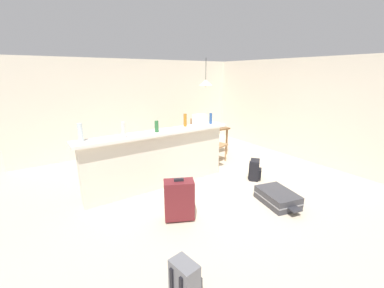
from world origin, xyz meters
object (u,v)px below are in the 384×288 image
bottle_clear (80,133)px  dining_chair_far_side (196,132)px  suitcase_flat_charcoal (278,197)px  pendant_lamp (206,83)px  backpack_grey (185,281)px  backpack_black (255,170)px  bottle_white (123,130)px  suitcase_upright_maroon (179,200)px  dining_table (205,131)px  dining_chair_near_partition (214,141)px  bottle_green (157,126)px  bottle_blue (211,118)px  grocery_bag (200,120)px  bottle_amber (185,120)px

bottle_clear → dining_chair_far_side: size_ratio=0.31×
dining_chair_far_side → suitcase_flat_charcoal: dining_chair_far_side is taller
pendant_lamp → dining_chair_far_side: bearing=81.1°
bottle_clear → backpack_grey: size_ratio=0.69×
bottle_clear → backpack_black: bearing=-15.2°
bottle_white → backpack_black: bottle_white is taller
backpack_grey → suitcase_upright_maroon: size_ratio=0.63×
dining_table → dining_chair_near_partition: dining_chair_near_partition is taller
suitcase_flat_charcoal → backpack_grey: (-2.29, -0.66, 0.09)m
dining_table → backpack_black: bearing=-93.8°
suitcase_upright_maroon → dining_chair_near_partition: bearing=39.9°
bottle_white → dining_table: 2.94m
dining_chair_far_side → suitcase_upright_maroon: bearing=-128.8°
bottle_clear → bottle_white: 0.64m
backpack_black → pendant_lamp: bearing=86.8°
bottle_green → pendant_lamp: 2.34m
bottle_green → backpack_black: bearing=-22.6°
bottle_green → dining_table: bearing=30.4°
bottle_blue → grocery_bag: (-0.27, 0.02, -0.00)m
bottle_green → pendant_lamp: (1.94, 1.11, 0.69)m
backpack_grey → dining_chair_far_side: bearing=53.9°
bottle_blue → dining_chair_near_partition: 1.07m
bottle_blue → suitcase_upright_maroon: (-1.50, -1.17, -0.89)m
bottle_green → dining_chair_far_side: (2.02, 1.66, -0.70)m
bottle_white → backpack_black: (2.47, -0.68, -1.04)m
bottle_blue → backpack_grey: bottle_blue is taller
dining_table → bottle_amber: bearing=-141.0°
bottle_amber → bottle_white: bearing=-171.5°
bottle_white → suitcase_upright_maroon: bearing=-68.5°
bottle_clear → backpack_black: size_ratio=0.69×
bottle_clear → bottle_white: bearing=-14.1°
bottle_white → backpack_grey: 2.49m
bottle_green → bottle_blue: size_ratio=0.92×
bottle_white → bottle_green: 0.64m
grocery_bag → dining_chair_far_side: (1.02, 1.61, -0.70)m
dining_chair_near_partition → dining_chair_far_side: size_ratio=1.00×
bottle_amber → dining_table: (1.27, 1.03, -0.59)m
grocery_bag → dining_chair_far_side: bearing=57.4°
dining_chair_near_partition → backpack_black: size_ratio=2.21×
bottle_amber → dining_chair_near_partition: size_ratio=0.27×
bottle_blue → grocery_bag: bearing=176.7°
bottle_green → suitcase_upright_maroon: (-0.22, -1.13, -0.88)m
bottle_green → dining_chair_near_partition: bottle_green is taller
grocery_bag → backpack_grey: bearing=-128.3°
bottle_green → backpack_black: 2.23m
bottle_green → bottle_amber: bearing=10.0°
bottle_green → bottle_clear: bearing=176.4°
backpack_black → bottle_blue: bearing=125.0°
dining_table → suitcase_flat_charcoal: dining_table is taller
suitcase_flat_charcoal → grocery_bag: bearing=103.2°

